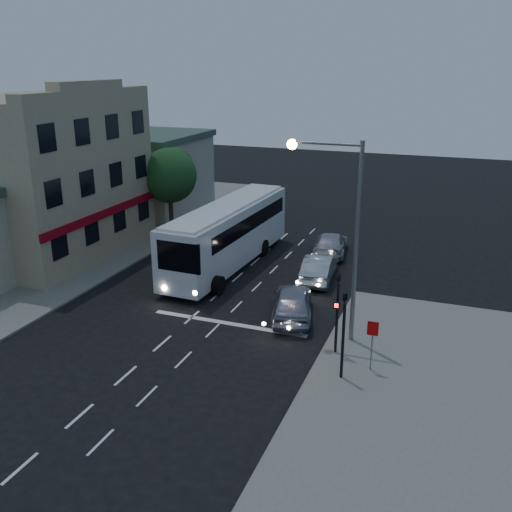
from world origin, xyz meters
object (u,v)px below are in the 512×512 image
at_px(traffic_signal_side, 344,325).
at_px(regulatory_sign, 372,338).
at_px(car_sedan_a, 319,268).
at_px(street_tree, 169,173).
at_px(car_suv, 292,302).
at_px(streetlight, 343,219).
at_px(car_sedan_b, 331,244).
at_px(traffic_signal_main, 338,304).
at_px(tour_bus, 228,233).

relative_size(traffic_signal_side, regulatory_sign, 1.86).
bearing_deg(car_sedan_a, regulatory_sign, 110.26).
bearing_deg(street_tree, regulatory_sign, -41.08).
xyz_separation_m(traffic_signal_side, street_tree, (-16.51, 16.22, 2.08)).
bearing_deg(car_suv, streetlight, 133.62).
distance_m(traffic_signal_side, streetlight, 4.84).
bearing_deg(car_sedan_b, car_suv, 84.72).
distance_m(car_sedan_a, traffic_signal_main, 9.17).
xyz_separation_m(car_sedan_a, street_tree, (-12.83, 5.74, 3.74)).
bearing_deg(streetlight, traffic_signal_main, -79.80).
bearing_deg(street_tree, tour_bus, -37.69).
bearing_deg(car_sedan_a, street_tree, -30.01).
bearing_deg(tour_bus, street_tree, 144.71).
xyz_separation_m(car_suv, car_sedan_a, (-0.07, 5.48, -0.06)).
bearing_deg(regulatory_sign, tour_bus, 136.89).
relative_size(car_sedan_a, streetlight, 0.51).
distance_m(tour_bus, car_sedan_b, 7.24).
xyz_separation_m(car_sedan_a, traffic_signal_side, (3.68, -10.48, 1.67)).
bearing_deg(street_tree, car_suv, -41.02).
height_order(car_sedan_b, street_tree, street_tree).
height_order(streetlight, street_tree, streetlight).
xyz_separation_m(car_suv, street_tree, (-12.90, 11.22, 3.68)).
xyz_separation_m(car_suv, streetlight, (2.65, -1.60, 4.91)).
distance_m(car_sedan_b, streetlight, 13.43).
bearing_deg(traffic_signal_side, tour_bus, 131.41).
height_order(tour_bus, traffic_signal_side, traffic_signal_side).
xyz_separation_m(tour_bus, streetlight, (8.65, -7.49, 3.58)).
bearing_deg(car_sedan_a, car_sedan_b, -90.37).
bearing_deg(traffic_signal_main, car_suv, 133.86).
relative_size(car_sedan_a, street_tree, 0.74).
distance_m(regulatory_sign, street_tree, 23.40).
distance_m(car_suv, traffic_signal_side, 6.37).
relative_size(car_sedan_a, traffic_signal_main, 1.12).
distance_m(tour_bus, car_sedan_a, 6.10).
bearing_deg(car_suv, car_sedan_a, -104.47).
relative_size(car_sedan_b, regulatory_sign, 2.23).
height_order(tour_bus, car_sedan_b, tour_bus).
relative_size(streetlight, street_tree, 1.45).
height_order(tour_bus, regulatory_sign, tour_bus).
relative_size(regulatory_sign, streetlight, 0.24).
distance_m(traffic_signal_main, streetlight, 3.61).
relative_size(car_suv, car_sedan_b, 0.98).
distance_m(car_sedan_a, street_tree, 14.54).
distance_m(car_sedan_b, traffic_signal_main, 14.00).
bearing_deg(tour_bus, traffic_signal_main, -42.63).
bearing_deg(traffic_signal_side, car_sedan_a, 109.34).
bearing_deg(car_suv, traffic_signal_side, 110.54).
bearing_deg(traffic_signal_main, car_sedan_b, 104.41).
xyz_separation_m(tour_bus, car_sedan_b, (5.45, 4.54, -1.44)).
bearing_deg(car_sedan_a, tour_bus, -9.85).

